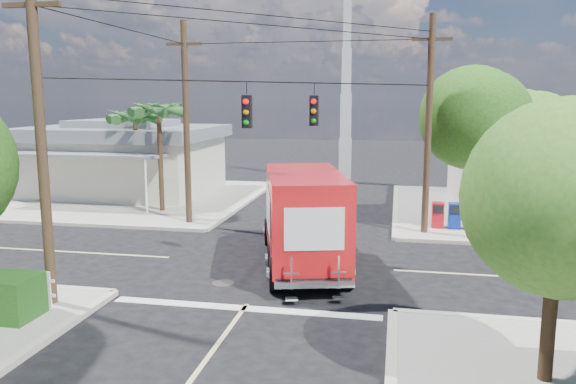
# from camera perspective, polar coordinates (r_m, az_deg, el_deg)

# --- Properties ---
(ground) EXTENTS (120.00, 120.00, 0.00)m
(ground) POSITION_cam_1_polar(r_m,az_deg,el_deg) (19.66, -1.12, -7.28)
(ground) COLOR black
(ground) RESTS_ON ground
(sidewalk_ne) EXTENTS (14.12, 14.12, 0.14)m
(sidewalk_ne) POSITION_cam_1_polar(r_m,az_deg,el_deg) (30.60, 23.86, -1.90)
(sidewalk_ne) COLOR #9B968C
(sidewalk_ne) RESTS_ON ground
(sidewalk_nw) EXTENTS (14.12, 14.12, 0.14)m
(sidewalk_nw) POSITION_cam_1_polar(r_m,az_deg,el_deg) (33.30, -15.66, -0.57)
(sidewalk_nw) COLOR #9B968C
(sidewalk_nw) RESTS_ON ground
(road_markings) EXTENTS (32.00, 32.00, 0.01)m
(road_markings) POSITION_cam_1_polar(r_m,az_deg,el_deg) (18.28, -2.10, -8.57)
(road_markings) COLOR beige
(road_markings) RESTS_ON ground
(building_ne) EXTENTS (11.80, 10.20, 4.50)m
(building_ne) POSITION_cam_1_polar(r_m,az_deg,el_deg) (31.72, 26.56, 2.40)
(building_ne) COLOR silver
(building_ne) RESTS_ON sidewalk_ne
(building_nw) EXTENTS (10.80, 10.20, 4.30)m
(building_nw) POSITION_cam_1_polar(r_m,az_deg,el_deg) (34.92, -16.30, 3.41)
(building_nw) COLOR beige
(building_nw) RESTS_ON sidewalk_nw
(radio_tower) EXTENTS (0.80, 0.80, 17.00)m
(radio_tower) POSITION_cam_1_polar(r_m,az_deg,el_deg) (38.56, 5.92, 9.37)
(radio_tower) COLOR silver
(radio_tower) RESTS_ON ground
(tree_ne_front) EXTENTS (4.21, 4.14, 6.66)m
(tree_ne_front) POSITION_cam_1_polar(r_m,az_deg,el_deg) (25.39, 18.47, 6.95)
(tree_ne_front) COLOR #422D1C
(tree_ne_front) RESTS_ON sidewalk_ne
(tree_ne_back) EXTENTS (3.77, 3.66, 5.82)m
(tree_ne_back) POSITION_cam_1_polar(r_m,az_deg,el_deg) (28.02, 23.14, 5.68)
(tree_ne_back) COLOR #422D1C
(tree_ne_back) RESTS_ON sidewalk_ne
(tree_se) EXTENTS (3.67, 3.54, 5.62)m
(tree_se) POSITION_cam_1_polar(r_m,az_deg,el_deg) (11.68, 25.99, 0.54)
(tree_se) COLOR #422D1C
(tree_se) RESTS_ON sidewalk_se
(palm_nw_front) EXTENTS (3.01, 3.08, 5.59)m
(palm_nw_front) POSITION_cam_1_polar(r_m,az_deg,el_deg) (28.33, -13.00, 7.96)
(palm_nw_front) COLOR #422D1C
(palm_nw_front) RESTS_ON sidewalk_nw
(palm_nw_back) EXTENTS (3.01, 3.08, 5.19)m
(palm_nw_back) POSITION_cam_1_polar(r_m,az_deg,el_deg) (30.55, -15.29, 7.26)
(palm_nw_back) COLOR #422D1C
(palm_nw_back) RESTS_ON sidewalk_nw
(utility_poles) EXTENTS (12.00, 10.68, 9.00)m
(utility_poles) POSITION_cam_1_polar(r_m,az_deg,el_deg) (20.79, -4.53, 6.70)
(utility_poles) COLOR #473321
(utility_poles) RESTS_ON ground
(vending_boxes) EXTENTS (1.90, 0.50, 1.10)m
(vending_boxes) POSITION_cam_1_polar(r_m,az_deg,el_deg) (25.23, 16.55, -2.31)
(vending_boxes) COLOR red
(vending_boxes) RESTS_ON sidewalk_ne
(delivery_truck) EXTENTS (4.11, 7.93, 3.30)m
(delivery_truck) POSITION_cam_1_polar(r_m,az_deg,el_deg) (19.09, 1.52, -2.60)
(delivery_truck) COLOR black
(delivery_truck) RESTS_ON ground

